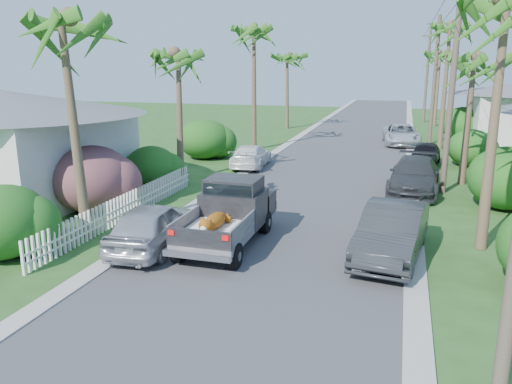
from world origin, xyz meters
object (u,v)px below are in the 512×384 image
(parked_car_rd, at_px, (401,135))
(parked_car_ln, at_px, (153,226))
(palm_l_b, at_px, (177,53))
(palm_r_b, at_px, (475,57))
(parked_car_rm, at_px, (414,176))
(pickup_truck, at_px, (231,211))
(utility_pole_b, at_px, (452,89))
(parked_car_lf, at_px, (251,156))
(palm_l_a, at_px, (64,19))
(utility_pole_d, at_px, (427,76))
(utility_pole_c, at_px, (435,80))
(palm_l_c, at_px, (254,28))
(palm_r_d, at_px, (440,53))
(parked_car_rf, at_px, (425,154))
(palm_l_d, at_px, (288,55))
(house_left, at_px, (0,148))
(palm_r_c, at_px, (451,26))
(parked_car_rn, at_px, (392,232))

(parked_car_rd, height_order, parked_car_ln, parked_car_ln)
(palm_l_b, xyz_separation_m, palm_r_b, (13.40, 3.00, -0.20))
(parked_car_ln, bearing_deg, parked_car_rm, -134.04)
(pickup_truck, bearing_deg, parked_car_rm, 55.52)
(parked_car_rd, bearing_deg, utility_pole_b, -87.53)
(parked_car_lf, relative_size, palm_l_a, 0.53)
(parked_car_rm, bearing_deg, utility_pole_b, 14.37)
(pickup_truck, xyz_separation_m, utility_pole_b, (7.07, 8.69, 3.59))
(utility_pole_d, bearing_deg, palm_r_b, -87.95)
(pickup_truck, xyz_separation_m, palm_l_b, (-5.33, 7.69, 5.14))
(utility_pole_c, bearing_deg, parked_car_rm, -94.74)
(palm_l_c, xyz_separation_m, palm_r_b, (12.60, -7.00, -1.96))
(parked_car_rm, relative_size, palm_r_b, 0.73)
(palm_r_d, xyz_separation_m, utility_pole_c, (-0.90, -12.00, -2.14))
(parked_car_rd, bearing_deg, parked_car_rf, -85.43)
(palm_l_d, relative_size, utility_pole_b, 0.86)
(house_left, bearing_deg, palm_l_d, 76.46)
(palm_l_a, height_order, palm_r_b, palm_l_a)
(parked_car_rd, relative_size, palm_l_b, 0.71)
(palm_l_b, height_order, house_left, palm_l_b)
(palm_l_d, bearing_deg, palm_l_c, -87.61)
(palm_r_c, bearing_deg, utility_pole_b, -92.64)
(parked_car_rn, relative_size, utility_pole_b, 0.53)
(house_left, bearing_deg, palm_l_a, -30.47)
(palm_l_b, height_order, palm_r_b, palm_l_b)
(palm_l_d, xyz_separation_m, house_left, (-6.50, -27.00, -4.32))
(palm_l_d, relative_size, utility_pole_c, 0.86)
(parked_car_rn, distance_m, parked_car_ln, 7.32)
(parked_car_ln, bearing_deg, utility_pole_b, -137.55)
(house_left, bearing_deg, parked_car_rn, -9.43)
(house_left, bearing_deg, palm_l_b, 38.88)
(pickup_truck, distance_m, palm_l_a, 7.69)
(parked_car_lf, bearing_deg, utility_pole_d, -114.98)
(utility_pole_d, bearing_deg, parked_car_rd, -97.19)
(palm_r_d, bearing_deg, palm_l_c, -124.78)
(palm_r_c, bearing_deg, utility_pole_c, 106.70)
(parked_car_rf, xyz_separation_m, parked_car_lf, (-9.44, -3.17, -0.04))
(parked_car_rn, bearing_deg, parked_car_rf, 92.07)
(parked_car_ln, height_order, palm_r_c, palm_r_c)
(palm_r_b, bearing_deg, palm_r_c, 92.08)
(pickup_truck, bearing_deg, house_left, 166.85)
(parked_car_rd, bearing_deg, parked_car_ln, -112.15)
(palm_r_c, bearing_deg, palm_r_b, -87.92)
(parked_car_rn, relative_size, utility_pole_c, 0.53)
(parked_car_lf, xyz_separation_m, palm_l_a, (-1.76, -13.15, 6.31))
(utility_pole_d, bearing_deg, parked_car_rm, -92.39)
(palm_r_d, bearing_deg, parked_car_rn, -94.64)
(parked_car_rf, height_order, utility_pole_c, utility_pole_c)
(parked_car_rm, height_order, palm_l_b, palm_l_b)
(palm_l_d, xyz_separation_m, utility_pole_c, (12.10, -6.00, -1.84))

